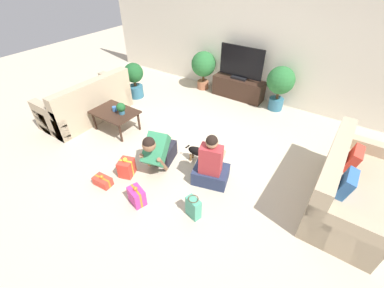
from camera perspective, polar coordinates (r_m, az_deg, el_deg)
The scene contains 19 objects.
ground_plane at distance 4.59m, azimuth -0.38°, elevation -1.51°, with size 16.00×16.00×0.00m, color beige.
wall_back at distance 6.14m, azimuth 14.66°, elevation 21.34°, with size 8.40×0.06×2.60m.
sofa_left at distance 5.82m, azimuth -22.19°, elevation 8.24°, with size 0.84×1.79×0.87m.
sofa_right at distance 4.09m, azimuth 31.27°, elevation -8.37°, with size 0.84×1.79×0.87m.
coffee_table at distance 5.17m, azimuth -16.76°, elevation 6.49°, with size 0.85×0.60×0.41m.
tv_console at distance 6.35m, azimuth 10.23°, elevation 12.15°, with size 1.21×0.39×0.47m.
tv at distance 6.14m, azimuth 10.83°, elevation 16.94°, with size 1.04×0.20×0.74m.
potted_plant_back_left at distance 6.58m, azimuth 2.58°, elevation 17.02°, with size 0.60×0.60×0.94m.
potted_plant_back_right at distance 5.87m, azimuth 19.01°, elevation 12.66°, with size 0.58×0.58×0.97m.
potted_plant_corner_left at distance 6.32m, azimuth -12.72°, elevation 14.11°, with size 0.45×0.45×0.83m.
person_kneeling at distance 4.08m, azimuth -7.41°, elevation -1.45°, with size 0.51×0.81×0.78m.
person_sitting at distance 3.83m, azimuth 4.23°, elevation -4.92°, with size 0.61×0.57×0.89m.
dog at distance 4.23m, azimuth 1.70°, elevation -1.86°, with size 0.50×0.16×0.31m.
gift_box_a at distance 4.18m, azimuth -14.34°, elevation -5.07°, with size 0.27×0.29×0.34m.
gift_box_b at distance 3.74m, azimuth -12.17°, elevation -11.22°, with size 0.29×0.24×0.31m.
gift_box_c at distance 4.17m, azimuth -19.22°, elevation -7.79°, with size 0.29×0.18×0.19m.
gift_bag_a at distance 3.49m, azimuth 0.31°, elevation -13.91°, with size 0.23×0.17×0.34m.
mug at distance 5.14m, azimuth -16.86°, elevation 7.49°, with size 0.12×0.08×0.09m.
tabletop_plant at distance 4.97m, azimuth -15.51°, elevation 7.73°, with size 0.17×0.17×0.22m.
Camera 1 is at (2.03, -2.94, 2.88)m, focal length 24.00 mm.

